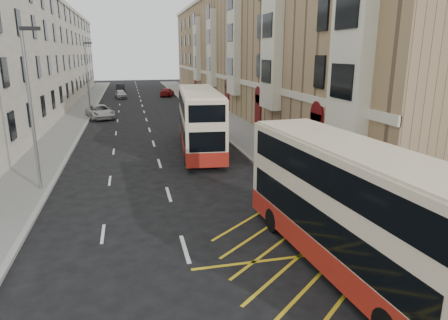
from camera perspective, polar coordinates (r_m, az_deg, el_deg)
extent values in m
plane|color=black|center=(11.68, -2.71, -21.47)|extent=(200.00, 200.00, 0.00)
cube|color=slate|center=(40.99, 0.52, 5.43)|extent=(4.00, 120.00, 0.15)
cube|color=slate|center=(40.26, -21.50, 4.20)|extent=(3.00, 120.00, 0.15)
cube|color=gray|center=(40.56, -2.24, 5.31)|extent=(0.25, 120.00, 0.15)
cube|color=gray|center=(40.07, -19.38, 4.35)|extent=(0.25, 120.00, 0.15)
cube|color=#9A7C59|center=(57.22, 3.76, 15.60)|extent=(10.00, 79.00, 15.00)
cube|color=beige|center=(56.03, -1.34, 12.06)|extent=(0.18, 79.00, 0.50)
cube|color=beige|center=(22.32, 17.83, 15.80)|extent=(0.80, 3.20, 10.00)
cube|color=beige|center=(33.22, 6.86, 15.93)|extent=(0.80, 3.20, 10.00)
cube|color=beige|center=(44.69, 1.40, 15.78)|extent=(0.80, 3.20, 10.00)
cube|color=beige|center=(56.38, -1.80, 15.64)|extent=(0.80, 3.20, 10.00)
cube|color=beige|center=(68.18, -3.90, 15.51)|extent=(0.80, 3.20, 10.00)
cube|color=#55080A|center=(26.50, 12.99, 3.26)|extent=(0.20, 1.60, 3.00)
cube|color=#55080A|center=(37.47, 4.91, 6.97)|extent=(0.20, 1.60, 3.00)
cube|color=#55080A|center=(48.92, 0.50, 8.92)|extent=(0.20, 1.60, 3.00)
cube|color=#55080A|center=(60.59, -2.25, 10.10)|extent=(0.20, 1.60, 3.00)
cube|color=#55080A|center=(72.37, -4.12, 10.89)|extent=(0.20, 1.60, 3.00)
cube|color=silver|center=(56.00, -26.25, 13.13)|extent=(9.00, 79.00, 13.00)
cube|color=beige|center=(55.55, -22.23, 20.29)|extent=(0.30, 79.00, 0.50)
cube|color=black|center=(15.47, 24.68, -7.21)|extent=(0.08, 0.08, 2.60)
cube|color=black|center=(16.26, 28.27, -6.58)|extent=(0.08, 0.08, 2.60)
cylinder|color=red|center=(15.49, 19.10, -9.81)|extent=(0.06, 0.06, 1.00)
cylinder|color=red|center=(18.08, 13.65, -5.77)|extent=(0.06, 0.06, 1.00)
cylinder|color=red|center=(20.85, 9.67, -2.73)|extent=(0.06, 0.06, 1.00)
cube|color=red|center=(17.92, 13.75, -4.33)|extent=(0.05, 6.50, 0.06)
cube|color=red|center=(18.06, 13.66, -5.62)|extent=(0.05, 6.50, 0.06)
cylinder|color=gray|center=(21.94, -25.84, 6.25)|extent=(0.16, 0.16, 8.00)
cube|color=black|center=(21.70, -25.98, 16.54)|extent=(0.90, 0.18, 0.18)
cylinder|color=gray|center=(51.53, -18.94, 11.18)|extent=(0.16, 0.16, 8.00)
cube|color=black|center=(51.43, -18.86, 15.54)|extent=(0.90, 0.18, 0.18)
cube|color=beige|center=(13.41, 17.56, -6.29)|extent=(3.20, 10.69, 3.78)
cube|color=#A52116|center=(13.99, 17.08, -11.87)|extent=(3.23, 10.72, 0.86)
cube|color=black|center=(13.58, 17.41, -8.08)|extent=(3.17, 9.85, 1.05)
cube|color=black|center=(13.04, 17.96, -1.47)|extent=(3.17, 9.85, 0.96)
cube|color=beige|center=(12.86, 18.23, 1.76)|extent=(3.07, 10.26, 0.11)
cube|color=black|center=(17.82, 7.83, -1.80)|extent=(2.04, 0.23, 1.25)
cube|color=black|center=(17.35, 8.06, 4.42)|extent=(1.68, 0.21, 0.43)
cylinder|color=black|center=(16.25, 7.02, -8.52)|extent=(0.34, 0.98, 0.96)
cylinder|color=black|center=(17.21, 13.65, -7.46)|extent=(0.34, 0.98, 0.96)
cube|color=beige|center=(28.64, -3.49, 5.79)|extent=(3.54, 11.26, 3.97)
cube|color=#A52116|center=(28.92, -3.44, 2.79)|extent=(3.58, 11.29, 0.91)
cube|color=black|center=(28.72, -3.47, 4.85)|extent=(3.50, 10.38, 1.11)
cube|color=black|center=(28.46, -3.53, 8.24)|extent=(3.50, 10.38, 1.01)
cube|color=beige|center=(28.38, -3.55, 9.83)|extent=(3.40, 10.81, 0.12)
cube|color=black|center=(34.14, -4.22, 6.55)|extent=(2.14, 0.28, 1.31)
cube|color=black|center=(33.89, -4.28, 10.01)|extent=(1.76, 0.25, 0.45)
cube|color=black|center=(23.32, -2.39, 2.59)|extent=(2.14, 0.28, 1.21)
cylinder|color=black|center=(32.39, -5.94, 3.52)|extent=(0.37, 1.03, 1.01)
cylinder|color=black|center=(32.54, -1.93, 3.65)|extent=(0.37, 1.03, 1.01)
cylinder|color=black|center=(25.49, -5.34, 0.36)|extent=(0.37, 1.03, 1.01)
cylinder|color=black|center=(25.68, -0.26, 0.54)|extent=(0.37, 1.03, 1.01)
imported|color=black|center=(15.49, 22.28, -8.47)|extent=(0.76, 0.61, 1.82)
imported|color=black|center=(16.31, 22.14, -7.77)|extent=(0.77, 0.60, 1.56)
imported|color=black|center=(16.45, 24.61, -7.20)|extent=(1.14, 1.09, 1.90)
imported|color=silver|center=(45.83, -17.27, 6.60)|extent=(3.64, 5.64, 1.44)
imported|color=#ACAFB4|center=(65.56, -14.52, 9.11)|extent=(2.08, 4.11, 1.34)
imported|color=black|center=(76.55, -14.57, 9.93)|extent=(1.53, 4.31, 1.42)
imported|color=maroon|center=(67.20, -8.14, 9.56)|extent=(2.97, 4.84, 1.31)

